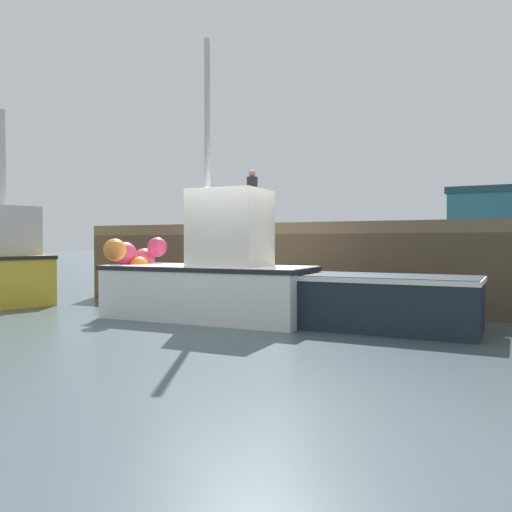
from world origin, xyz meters
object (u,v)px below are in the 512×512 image
object	(u,v)px
fishing_boat_near_left	(6,266)
dockworker	(252,199)
fishing_boat_mid	(388,300)
fishing_boat_near_right	(209,274)

from	to	relation	value
fishing_boat_near_left	dockworker	xyz separation A→B (m)	(3.40, 6.16, 1.92)
dockworker	fishing_boat_mid	bearing A→B (deg)	-46.41
fishing_boat_near_right	fishing_boat_mid	size ratio (longest dim) A/B	1.78
fishing_boat_near_left	dockworker	distance (m)	7.29
fishing_boat_near_right	dockworker	xyz separation A→B (m)	(-2.23, 6.12, 1.95)
fishing_boat_near_left	fishing_boat_near_right	bearing A→B (deg)	0.44
fishing_boat_near_right	dockworker	distance (m)	6.80
fishing_boat_near_right	fishing_boat_mid	world-z (taller)	fishing_boat_near_right
fishing_boat_near_left	fishing_boat_near_right	distance (m)	5.63
fishing_boat_near_left	fishing_boat_mid	distance (m)	8.93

